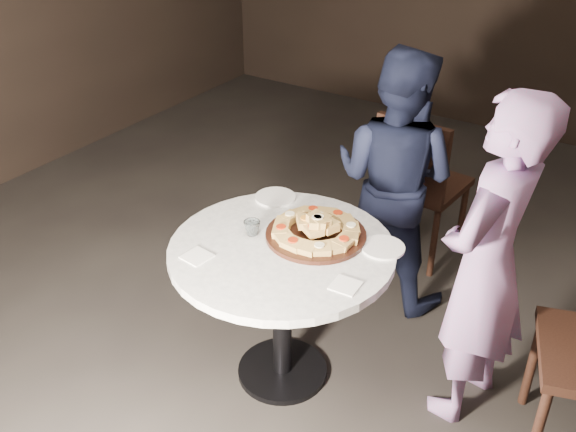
{
  "coord_description": "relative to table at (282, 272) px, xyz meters",
  "views": [
    {
      "loc": [
        1.2,
        -2.06,
        2.29
      ],
      "look_at": [
        -0.1,
        -0.07,
        0.88
      ],
      "focal_mm": 40.0,
      "sensor_mm": 36.0,
      "label": 1
    }
  ],
  "objects": [
    {
      "name": "floor",
      "position": [
        0.1,
        0.12,
        -0.61
      ],
      "size": [
        7.0,
        7.0,
        0.0
      ],
      "primitive_type": "plane",
      "color": "black",
      "rests_on": "ground"
    },
    {
      "name": "table",
      "position": [
        0.0,
        0.0,
        0.0
      ],
      "size": [
        1.28,
        1.28,
        0.75
      ],
      "rotation": [
        0.0,
        0.0,
        -0.35
      ],
      "color": "black",
      "rests_on": "ground"
    },
    {
      "name": "serving_board",
      "position": [
        0.08,
        0.15,
        0.15
      ],
      "size": [
        0.46,
        0.46,
        0.02
      ],
      "primitive_type": "cylinder",
      "rotation": [
        0.0,
        0.0,
        0.02
      ],
      "color": "black",
      "rests_on": "table"
    },
    {
      "name": "focaccia_pile",
      "position": [
        0.09,
        0.15,
        0.19
      ],
      "size": [
        0.41,
        0.4,
        0.11
      ],
      "rotation": [
        0.0,
        0.0,
        -0.16
      ],
      "color": "#B58C46",
      "rests_on": "serving_board"
    },
    {
      "name": "plate_left",
      "position": [
        -0.26,
        0.34,
        0.14
      ],
      "size": [
        0.25,
        0.25,
        0.01
      ],
      "primitive_type": "cylinder",
      "rotation": [
        0.0,
        0.0,
        -0.29
      ],
      "color": "white",
      "rests_on": "table"
    },
    {
      "name": "plate_right",
      "position": [
        0.38,
        0.23,
        0.14
      ],
      "size": [
        0.24,
        0.24,
        0.01
      ],
      "primitive_type": "cylinder",
      "rotation": [
        0.0,
        0.0,
        0.29
      ],
      "color": "white",
      "rests_on": "table"
    },
    {
      "name": "water_glass",
      "position": [
        -0.16,
        0.01,
        0.17
      ],
      "size": [
        0.09,
        0.09,
        0.07
      ],
      "primitive_type": "imported",
      "rotation": [
        0.0,
        0.0,
        -0.17
      ],
      "color": "silver",
      "rests_on": "table"
    },
    {
      "name": "napkin_near",
      "position": [
        -0.26,
        -0.26,
        0.14
      ],
      "size": [
        0.12,
        0.12,
        0.01
      ],
      "primitive_type": "cube",
      "rotation": [
        0.0,
        0.0,
        -0.12
      ],
      "color": "white",
      "rests_on": "table"
    },
    {
      "name": "napkin_far",
      "position": [
        0.37,
        -0.1,
        0.14
      ],
      "size": [
        0.12,
        0.12,
        0.01
      ],
      "primitive_type": "cube",
      "rotation": [
        0.0,
        0.0,
        0.06
      ],
      "color": "white",
      "rests_on": "table"
    },
    {
      "name": "chair_far",
      "position": [
        0.11,
        1.28,
        -0.06
      ],
      "size": [
        0.49,
        0.51,
        0.96
      ],
      "rotation": [
        0.0,
        0.0,
        3.05
      ],
      "color": "black",
      "rests_on": "ground"
    },
    {
      "name": "diner_navy",
      "position": [
        0.12,
        0.9,
        0.11
      ],
      "size": [
        0.72,
        0.57,
        1.44
      ],
      "primitive_type": "imported",
      "rotation": [
        0.0,
        0.0,
        3.11
      ],
      "color": "black",
      "rests_on": "ground"
    },
    {
      "name": "diner_teal",
      "position": [
        0.8,
        0.32,
        0.15
      ],
      "size": [
        0.45,
        0.61,
        1.53
      ],
      "primitive_type": "imported",
      "rotation": [
        0.0,
        0.0,
        -1.72
      ],
      "color": "#86669E",
      "rests_on": "ground"
    }
  ]
}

